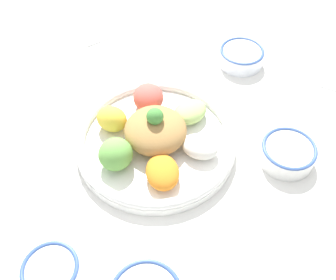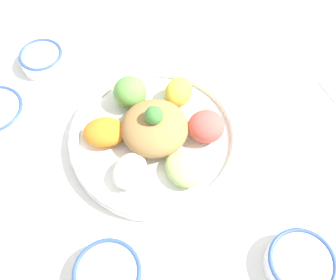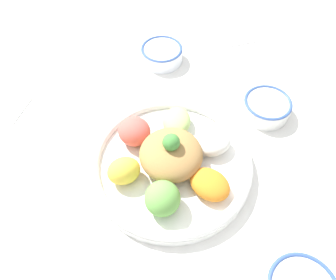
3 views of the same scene
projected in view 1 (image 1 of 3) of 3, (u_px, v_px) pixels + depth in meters
The scene contains 7 objects.
ground_plane at pixel (163, 137), 0.84m from camera, with size 2.40×2.40×0.00m, color white.
salad_platter at pixel (154, 137), 0.80m from camera, with size 0.33×0.33×0.11m.
sauce_bowl_red at pixel (241, 56), 0.97m from camera, with size 0.11×0.11×0.04m.
rice_bowl_blue at pixel (51, 272), 0.63m from camera, with size 0.09×0.09×0.04m.
sauce_bowl_dark at pixel (288, 153), 0.78m from camera, with size 0.11×0.11×0.04m.
serving_spoon_main at pixel (112, 36), 1.05m from camera, with size 0.12×0.09×0.01m.
serving_spoon_extra at pixel (321, 85), 0.93m from camera, with size 0.04×0.12×0.01m.
Camera 1 is at (0.46, 0.26, 0.65)m, focal length 42.00 mm.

